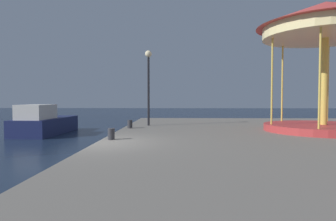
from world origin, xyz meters
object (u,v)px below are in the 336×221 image
Objects in this scene: bollard_center at (130,124)px; bollard_south at (111,134)px; motorboat_navy at (44,123)px; lamp_post_mid_promenade at (148,74)px; carousel at (325,34)px.

bollard_center is 1.00× the size of bollard_south.
motorboat_navy is 7.34m from bollard_center.
motorboat_navy is 13.71× the size of bollard_center.
bollard_south is at bearing -90.20° from bollard_center.
lamp_post_mid_promenade is (6.87, -2.59, 2.86)m from motorboat_navy.
carousel is 14.64× the size of bollard_center.
bollard_center is (-0.77, -1.48, -2.56)m from lamp_post_mid_promenade.
motorboat_navy is 13.71× the size of bollard_south.
carousel is 14.64× the size of bollard_south.
bollard_center is (-8.76, 1.11, -4.06)m from carousel.
carousel is 10.10m from bollard_south.
carousel is at bearing -17.95° from lamp_post_mid_promenade.
motorboat_navy is at bearing 160.78° from carousel.
carousel is at bearing -19.22° from motorboat_navy.
motorboat_navy is 10.13m from bollard_south.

